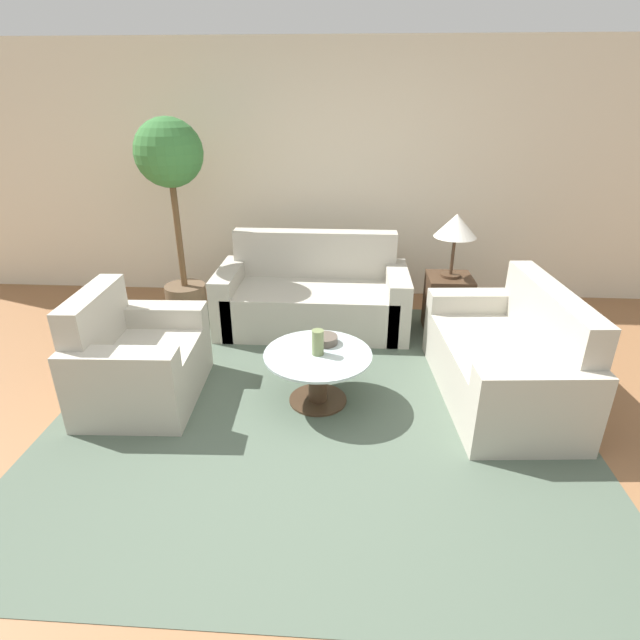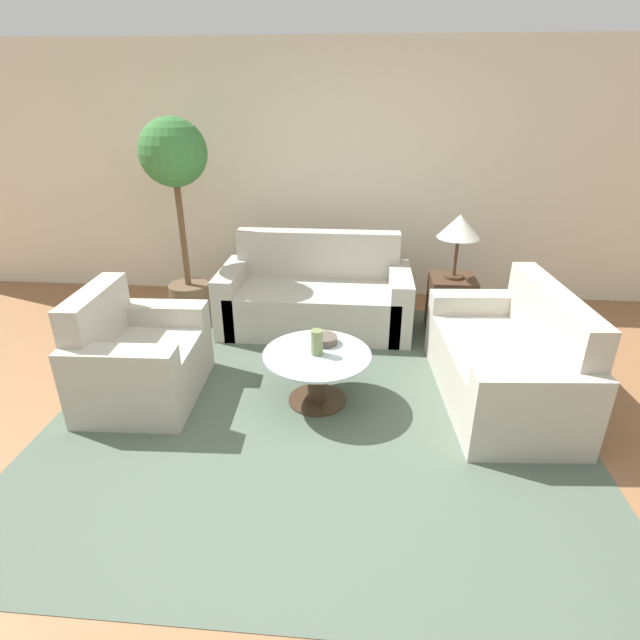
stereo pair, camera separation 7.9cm
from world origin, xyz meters
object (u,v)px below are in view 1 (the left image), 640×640
table_lamp (456,227)px  potted_plant (173,185)px  bowl (325,340)px  armchair (135,363)px  sofa_main (313,297)px  coffee_table (318,371)px  vase (318,342)px  loveseat (509,362)px

table_lamp → potted_plant: size_ratio=0.30×
bowl → armchair: bearing=-172.4°
sofa_main → coffee_table: sofa_main is taller
coffee_table → potted_plant: bearing=134.6°
armchair → table_lamp: 2.91m
vase → sofa_main: bearing=95.7°
coffee_table → table_lamp: (1.14, 1.30, 0.75)m
table_lamp → vase: table_lamp is taller
coffee_table → armchair: bearing=-179.2°
coffee_table → vase: 0.23m
table_lamp → bowl: bearing=-134.1°
potted_plant → vase: (1.44, -1.47, -0.83)m
loveseat → potted_plant: (-2.84, 1.28, 1.04)m
potted_plant → table_lamp: bearing=-3.5°
bowl → coffee_table: bearing=-103.9°
table_lamp → vase: 1.81m
armchair → vase: size_ratio=5.41×
vase → bowl: vase is taller
sofa_main → loveseat: bearing=-37.5°
coffee_table → potted_plant: (-1.44, 1.46, 1.06)m
coffee_table → loveseat: bearing=7.2°
table_lamp → bowl: table_lamp is taller
vase → armchair: bearing=-179.5°
armchair → table_lamp: table_lamp is taller
loveseat → potted_plant: 3.29m
table_lamp → sofa_main: bearing=177.3°
vase → loveseat: bearing=7.5°
loveseat → table_lamp: size_ratio=2.68×
loveseat → potted_plant: potted_plant is taller
sofa_main → table_lamp: (1.28, -0.06, 0.73)m
armchair → bowl: armchair is taller
loveseat → bowl: (-1.37, -0.01, 0.15)m
table_lamp → vase: size_ratio=3.12×
bowl → potted_plant: bearing=138.8°
armchair → loveseat: loveseat is taller
coffee_table → bowl: bearing=76.1°
loveseat → table_lamp: 1.36m
loveseat → coffee_table: loveseat is taller
sofa_main → potted_plant: bearing=175.7°
sofa_main → coffee_table: bearing=-84.2°
bowl → loveseat: bearing=0.5°
sofa_main → loveseat: size_ratio=1.15×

